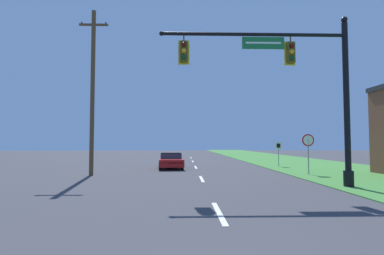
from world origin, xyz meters
TOP-DOWN VIEW (x-y plane):
  - grass_verge_right at (10.50, 30.00)m, footprint 10.00×110.00m
  - road_center_line at (0.00, 22.00)m, footprint 0.16×34.80m
  - signal_mast at (4.34, 10.75)m, footprint 8.73×0.47m
  - car_ahead at (-2.00, 21.10)m, footprint 2.14×4.42m
  - stop_sign at (6.83, 16.05)m, footprint 0.76×0.07m
  - route_sign_post at (6.96, 22.36)m, footprint 0.55×0.06m
  - utility_pole_near at (-6.67, 16.11)m, footprint 1.80×0.26m

SIDE VIEW (x-z plane):
  - road_center_line at x=0.00m, z-range 0.00..0.01m
  - grass_verge_right at x=10.50m, z-range 0.00..0.04m
  - car_ahead at x=-2.00m, z-range 0.01..1.20m
  - route_sign_post at x=6.96m, z-range 0.51..2.54m
  - stop_sign at x=6.83m, z-range 0.61..3.12m
  - signal_mast at x=4.34m, z-range 0.81..8.57m
  - utility_pole_near at x=-6.67m, z-range 0.16..10.50m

